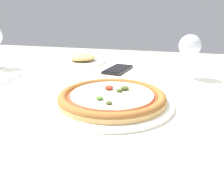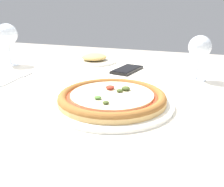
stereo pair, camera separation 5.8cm
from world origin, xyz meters
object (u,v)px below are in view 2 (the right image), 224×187
object	(u,v)px
dining_table	(71,113)
fork	(17,78)
wine_glass_far_left	(200,48)
pizza_plate	(112,99)
wine_glass_far_right	(7,35)
side_plate	(94,59)
cell_phone	(127,70)

from	to	relation	value
dining_table	fork	size ratio (longest dim) A/B	6.87
wine_glass_far_left	pizza_plate	bearing A→B (deg)	-122.06
wine_glass_far_right	side_plate	xyz separation A→B (m)	(0.31, 0.16, -0.11)
pizza_plate	wine_glass_far_right	bearing A→B (deg)	153.54
wine_glass_far_left	side_plate	distance (m)	0.45
pizza_plate	cell_phone	distance (m)	0.34
cell_phone	side_plate	bearing A→B (deg)	151.60
dining_table	wine_glass_far_left	bearing A→B (deg)	28.05
dining_table	fork	bearing A→B (deg)	179.81
dining_table	side_plate	size ratio (longest dim) A/B	6.28
pizza_plate	fork	size ratio (longest dim) A/B	1.79
pizza_plate	fork	distance (m)	0.39
cell_phone	fork	bearing A→B (deg)	-143.96
side_plate	fork	bearing A→B (deg)	-113.37
dining_table	wine_glass_far_left	distance (m)	0.46
pizza_plate	wine_glass_far_right	distance (m)	0.62
side_plate	dining_table	bearing A→B (deg)	-79.66
dining_table	side_plate	world-z (taller)	side_plate
dining_table	fork	world-z (taller)	fork
wine_glass_far_right	side_plate	size ratio (longest dim) A/B	0.89
fork	side_plate	world-z (taller)	side_plate
cell_phone	dining_table	bearing A→B (deg)	-116.74
pizza_plate	wine_glass_far_right	world-z (taller)	wine_glass_far_right
wine_glass_far_right	cell_phone	world-z (taller)	wine_glass_far_right
fork	cell_phone	xyz separation A→B (m)	(0.32, 0.23, 0.00)
dining_table	side_plate	distance (m)	0.35
dining_table	pizza_plate	world-z (taller)	pizza_plate
wine_glass_far_right	dining_table	bearing A→B (deg)	-24.40
wine_glass_far_right	fork	bearing A→B (deg)	-44.87
pizza_plate	side_plate	size ratio (longest dim) A/B	1.63
wine_glass_far_right	side_plate	world-z (taller)	wine_glass_far_right
pizza_plate	fork	xyz separation A→B (m)	(-0.38, 0.11, -0.01)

